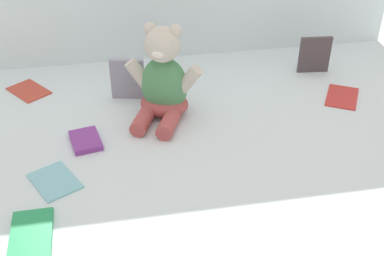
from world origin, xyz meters
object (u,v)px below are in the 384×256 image
at_px(book_case_2, 128,79).
at_px(book_case_4, 31,235).
at_px(book_case_0, 315,55).
at_px(book_case_6, 29,90).
at_px(teddy_bear, 163,83).
at_px(book_case_5, 342,96).
at_px(book_case_1, 55,180).
at_px(book_case_3, 86,140).

xyz_separation_m(book_case_2, book_case_4, (-0.22, -0.50, -0.05)).
distance_m(book_case_0, book_case_6, 0.85).
relative_size(teddy_bear, book_case_5, 1.98).
height_order(book_case_0, book_case_6, book_case_0).
xyz_separation_m(book_case_4, book_case_6, (-0.06, 0.59, -0.00)).
bearing_deg(book_case_6, book_case_1, 65.67).
bearing_deg(book_case_4, book_case_2, 65.24).
xyz_separation_m(teddy_bear, book_case_5, (0.50, -0.00, -0.09)).
bearing_deg(book_case_6, book_case_5, 131.06).
relative_size(book_case_3, book_case_5, 0.75).
relative_size(teddy_bear, book_case_1, 2.16).
distance_m(book_case_3, book_case_4, 0.32).
distance_m(book_case_0, book_case_4, 0.97).
height_order(book_case_1, book_case_4, book_case_4).
bearing_deg(book_case_6, book_case_4, 58.85).
xyz_separation_m(teddy_bear, book_case_6, (-0.37, 0.19, -0.09)).
relative_size(book_case_1, book_case_2, 0.99).
xyz_separation_m(book_case_0, book_case_2, (-0.56, -0.06, 0.00)).
bearing_deg(book_case_0, book_case_5, -76.42).
xyz_separation_m(book_case_1, book_case_4, (-0.04, -0.16, 0.00)).
relative_size(book_case_0, book_case_6, 0.96).
bearing_deg(book_case_1, book_case_0, 0.25).
xyz_separation_m(book_case_5, book_case_6, (-0.87, 0.19, 0.00)).
bearing_deg(teddy_bear, book_case_4, -104.36).
distance_m(book_case_0, book_case_2, 0.57).
distance_m(book_case_0, book_case_5, 0.17).
xyz_separation_m(book_case_3, book_case_4, (-0.10, -0.30, -0.00)).
height_order(book_case_3, book_case_6, book_case_3).
bearing_deg(book_case_2, book_case_3, -107.65).
bearing_deg(book_case_6, book_case_2, 126.72).
relative_size(book_case_0, book_case_1, 0.98).
xyz_separation_m(book_case_4, book_case_5, (0.81, 0.39, -0.00)).
xyz_separation_m(teddy_bear, book_case_0, (0.48, 0.16, -0.04)).
bearing_deg(teddy_bear, book_case_0, 42.09).
distance_m(book_case_3, book_case_6, 0.33).
bearing_deg(book_case_5, book_case_2, 19.12).
relative_size(book_case_2, book_case_3, 1.23).
bearing_deg(book_case_6, book_case_0, 141.60).
xyz_separation_m(teddy_bear, book_case_3, (-0.21, -0.10, -0.09)).
xyz_separation_m(book_case_2, book_case_6, (-0.28, 0.08, -0.05)).
bearing_deg(book_case_1, book_case_5, -10.84).
bearing_deg(teddy_bear, book_case_5, 23.17).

